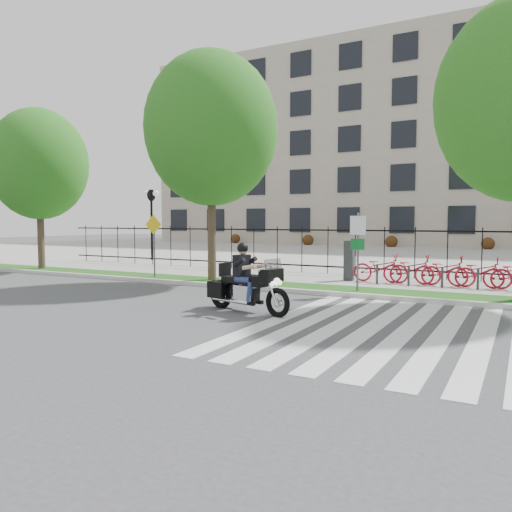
% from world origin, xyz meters
% --- Properties ---
extents(ground, '(120.00, 120.00, 0.00)m').
position_xyz_m(ground, '(0.00, 0.00, 0.00)').
color(ground, '#3D3D40').
rests_on(ground, ground).
extents(curb, '(60.00, 0.20, 0.15)m').
position_xyz_m(curb, '(0.00, 4.10, 0.07)').
color(curb, beige).
rests_on(curb, ground).
extents(grass_verge, '(60.00, 1.50, 0.15)m').
position_xyz_m(grass_verge, '(0.00, 4.95, 0.07)').
color(grass_verge, '#185415').
rests_on(grass_verge, ground).
extents(sidewalk, '(60.00, 3.50, 0.15)m').
position_xyz_m(sidewalk, '(0.00, 7.45, 0.07)').
color(sidewalk, gray).
rests_on(sidewalk, ground).
extents(plaza, '(80.00, 34.00, 0.10)m').
position_xyz_m(plaza, '(0.00, 25.00, 0.05)').
color(plaza, gray).
rests_on(plaza, ground).
extents(crosswalk_stripes, '(5.70, 8.00, 0.01)m').
position_xyz_m(crosswalk_stripes, '(4.83, 0.00, 0.01)').
color(crosswalk_stripes, silver).
rests_on(crosswalk_stripes, ground).
extents(iron_fence, '(30.00, 0.06, 2.00)m').
position_xyz_m(iron_fence, '(0.00, 9.20, 1.15)').
color(iron_fence, black).
rests_on(iron_fence, sidewalk).
extents(office_building, '(60.00, 21.90, 20.15)m').
position_xyz_m(office_building, '(0.00, 44.92, 9.97)').
color(office_building, gray).
rests_on(office_building, ground).
extents(lamp_post_left, '(1.06, 0.70, 4.25)m').
position_xyz_m(lamp_post_left, '(-12.00, 12.00, 3.21)').
color(lamp_post_left, black).
rests_on(lamp_post_left, ground).
extents(street_tree_0, '(4.50, 4.50, 7.49)m').
position_xyz_m(street_tree_0, '(-12.75, 4.95, 5.04)').
color(street_tree_0, '#37271E').
rests_on(street_tree_0, grass_verge).
extents(street_tree_1, '(5.00, 5.00, 8.56)m').
position_xyz_m(street_tree_1, '(-3.09, 4.95, 5.82)').
color(street_tree_1, '#37271E').
rests_on(street_tree_1, grass_verge).
extents(bike_share_station, '(7.88, 0.89, 1.50)m').
position_xyz_m(bike_share_station, '(5.47, 7.20, 0.68)').
color(bike_share_station, '#2D2D33').
rests_on(bike_share_station, sidewalk).
extents(sign_pole_regulatory, '(0.50, 0.09, 2.50)m').
position_xyz_m(sign_pole_regulatory, '(2.71, 4.58, 1.74)').
color(sign_pole_regulatory, '#59595B').
rests_on(sign_pole_regulatory, grass_verge).
extents(sign_pole_warning, '(0.78, 0.09, 2.49)m').
position_xyz_m(sign_pole_warning, '(-5.61, 4.58, 1.74)').
color(sign_pole_warning, '#59595B').
rests_on(sign_pole_warning, grass_verge).
extents(motorcycle_rider, '(2.78, 1.24, 2.19)m').
position_xyz_m(motorcycle_rider, '(1.05, 0.35, 0.73)').
color(motorcycle_rider, black).
rests_on(motorcycle_rider, ground).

